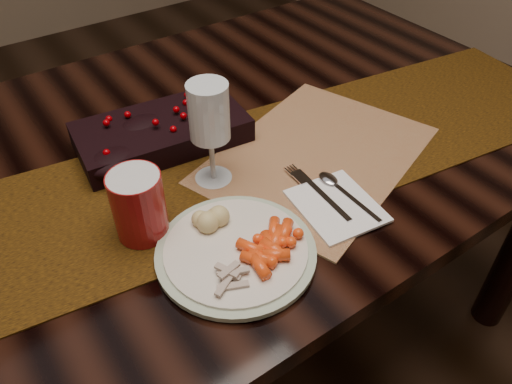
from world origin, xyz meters
TOP-DOWN VIEW (x-y plane):
  - floor at (0.00, 0.00)m, footprint 5.00×5.00m
  - dining_table at (0.00, 0.00)m, footprint 1.80×1.00m
  - table_runner at (-0.00, -0.12)m, footprint 1.81×0.60m
  - centerpiece at (-0.00, 0.04)m, footprint 0.36×0.21m
  - placemat_main at (0.23, -0.18)m, footprint 0.55×0.47m
  - dinner_plate at (-0.05, -0.31)m, footprint 0.31×0.31m
  - baby_carrots at (-0.00, -0.34)m, footprint 0.10×0.09m
  - mashed_potatoes at (-0.06, -0.25)m, footprint 0.08×0.08m
  - turkey_shreds at (-0.09, -0.36)m, footprint 0.08×0.07m
  - napkin at (0.16, -0.32)m, footprint 0.15×0.17m
  - fork at (0.16, -0.28)m, footprint 0.03×0.16m
  - spoon at (0.19, -0.31)m, footprint 0.03×0.15m
  - red_cup at (-0.15, -0.17)m, footprint 0.10×0.10m
  - wine_glass at (0.03, -0.12)m, footprint 0.09×0.09m

SIDE VIEW (x-z plane):
  - floor at x=0.00m, z-range 0.00..0.00m
  - dining_table at x=0.00m, z-range 0.00..0.75m
  - table_runner at x=0.00m, z-range 0.75..0.75m
  - placemat_main at x=0.23m, z-range 0.75..0.75m
  - napkin at x=0.16m, z-range 0.75..0.76m
  - spoon at x=0.19m, z-range 0.76..0.76m
  - fork at x=0.16m, z-range 0.76..0.76m
  - dinner_plate at x=-0.05m, z-range 0.75..0.77m
  - turkey_shreds at x=-0.09m, z-range 0.77..0.78m
  - baby_carrots at x=0.00m, z-range 0.77..0.79m
  - centerpiece at x=0.00m, z-range 0.75..0.82m
  - mashed_potatoes at x=-0.06m, z-range 0.77..0.81m
  - red_cup at x=-0.15m, z-range 0.75..0.87m
  - wine_glass at x=0.03m, z-range 0.75..0.95m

